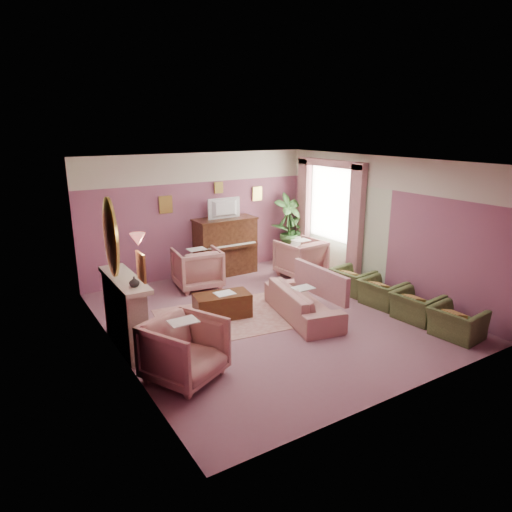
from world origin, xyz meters
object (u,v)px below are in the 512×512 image
olive_chair_c (382,289)px  olive_chair_d (352,277)px  floral_armchair_left (197,266)px  piano (225,247)px  television (226,207)px  olive_chair_a (457,318)px  olive_chair_b (417,302)px  coffee_table (222,306)px  floral_armchair_front (184,347)px  side_table (291,249)px  sofa (303,296)px  floral_armchair_right (301,256)px

olive_chair_c → olive_chair_d: (0.00, 0.82, 0.00)m
floral_armchair_left → olive_chair_d: bearing=-37.5°
piano → television: bearing=-90.0°
olive_chair_d → piano: bearing=122.6°
olive_chair_a → olive_chair_b: 0.82m
olive_chair_c → television: bearing=116.2°
coffee_table → floral_armchair_front: size_ratio=1.04×
piano → coffee_table: piano is taller
television → olive_chair_a: (1.63, -4.96, -1.26)m
floral_armchair_left → olive_chair_b: 4.48m
piano → side_table: 1.90m
television → olive_chair_d: television is taller
floral_armchair_left → olive_chair_a: size_ratio=1.22×
coffee_table → floral_armchair_front: (-1.41, -1.59, 0.26)m
piano → olive_chair_a: piano is taller
coffee_table → olive_chair_a: bearing=-43.6°
sofa → olive_chair_d: 1.70m
floral_armchair_left → side_table: 2.90m
floral_armchair_left → olive_chair_d: floral_armchair_left is taller
piano → sofa: size_ratio=0.72×
floral_armchair_right → olive_chair_a: (0.25, -3.91, -0.14)m
sofa → olive_chair_c: 1.68m
side_table → piano: bearing=178.3°
olive_chair_b → sofa: bearing=143.9°
floral_armchair_front → side_table: floral_armchair_front is taller
floral_armchair_front → olive_chair_a: 4.47m
olive_chair_a → olive_chair_c: same height
side_table → olive_chair_a: bearing=-92.8°
side_table → television: bearing=179.8°
piano → floral_armchair_right: size_ratio=1.45×
floral_armchair_right → olive_chair_c: size_ratio=1.22×
floral_armchair_left → floral_armchair_right: 2.42m
floral_armchair_front → side_table: 5.92m
olive_chair_d → side_table: size_ratio=1.13×
sofa → floral_armchair_left: floral_armchair_left is taller
coffee_table → olive_chair_b: olive_chair_b is taller
television → olive_chair_d: 3.24m
olive_chair_a → coffee_table: bearing=136.4°
piano → coffee_table: bearing=-119.5°
television → floral_armchair_front: television is taller
olive_chair_c → floral_armchair_front: bearing=-173.7°
olive_chair_b → olive_chair_d: same height
olive_chair_a → olive_chair_c: size_ratio=1.00×
sofa → side_table: (1.88, 2.94, -0.04)m
floral_armchair_left → olive_chair_d: 3.29m
floral_armchair_right → side_table: floral_armchair_right is taller
sofa → piano: bearing=89.8°
piano → television: size_ratio=1.75×
piano → floral_armchair_right: 1.77m
olive_chair_c → side_table: 3.32m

